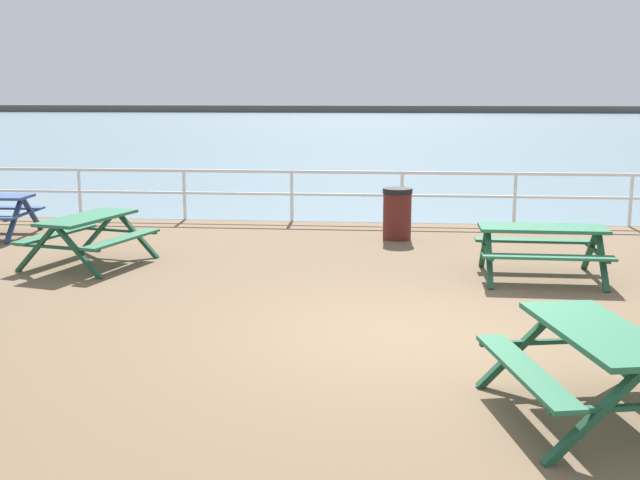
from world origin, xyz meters
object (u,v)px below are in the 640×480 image
(picnic_table_corner, at_px, (542,239))
(picnic_table_near_right, at_px, (88,228))
(picnic_table_far_right, at_px, (598,351))
(litter_bin, at_px, (397,214))

(picnic_table_corner, bearing_deg, picnic_table_near_right, 178.37)
(picnic_table_near_right, height_order, picnic_table_far_right, same)
(picnic_table_far_right, bearing_deg, picnic_table_corner, -17.01)
(picnic_table_near_right, height_order, picnic_table_corner, same)
(picnic_table_near_right, height_order, litter_bin, litter_bin)
(picnic_table_near_right, bearing_deg, picnic_table_corner, -78.28)
(picnic_table_corner, height_order, litter_bin, litter_bin)
(picnic_table_near_right, xyz_separation_m, picnic_table_corner, (6.93, -0.32, 0.00))
(picnic_table_far_right, xyz_separation_m, picnic_table_corner, (0.44, 5.10, 0.00))
(picnic_table_corner, distance_m, litter_bin, 3.63)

